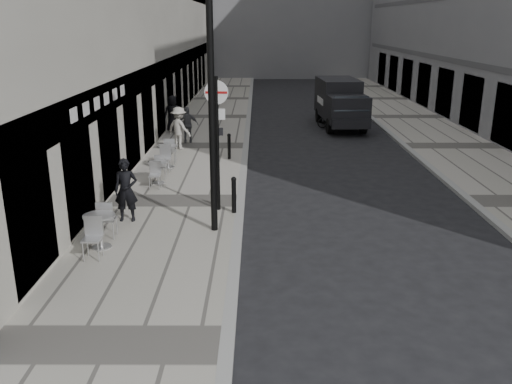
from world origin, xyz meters
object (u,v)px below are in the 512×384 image
walking_man (126,190)px  lamppost (211,90)px  panel_van (340,101)px  cyclist (333,115)px  sign_post (217,126)px

walking_man → lamppost: bearing=-18.4°
panel_van → cyclist: (-0.40, -0.33, -0.71)m
walking_man → sign_post: 3.01m
sign_post → cyclist: bearing=72.3°
walking_man → panel_van: size_ratio=0.33×
lamppost → cyclist: lamppost is taller
cyclist → panel_van: bearing=39.9°
panel_van → lamppost: bearing=-113.0°
walking_man → cyclist: bearing=59.7°
sign_post → cyclist: (5.00, 13.18, -1.88)m
sign_post → lamppost: size_ratio=0.58×
lamppost → cyclist: size_ratio=3.84×
lamppost → panel_van: bearing=70.3°
cyclist → sign_post: bearing=-110.8°
cyclist → walking_man: bearing=-117.8°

